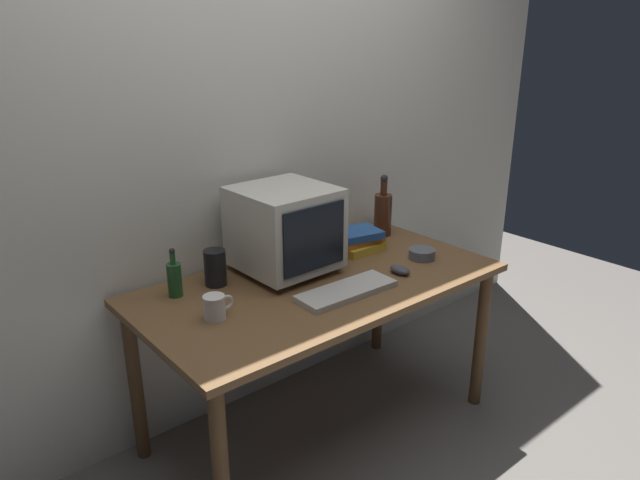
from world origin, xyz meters
TOP-DOWN VIEW (x-y plane):
  - ground_plane at (0.00, 0.00)m, footprint 6.00×6.00m
  - back_wall at (0.00, 0.46)m, footprint 4.00×0.08m
  - desk at (0.00, 0.00)m, footprint 1.52×0.79m
  - crt_monitor at (-0.05, 0.17)m, footprint 0.39×0.40m
  - keyboard at (0.00, -0.16)m, footprint 0.42×0.16m
  - computer_mouse at (0.31, -0.16)m, footprint 0.06×0.10m
  - bottle_tall at (0.61, 0.24)m, footprint 0.09×0.09m
  - bottle_short at (-0.53, 0.25)m, footprint 0.06×0.06m
  - book_stack at (0.36, 0.16)m, footprint 0.25×0.20m
  - mug at (-0.50, -0.02)m, footprint 0.12×0.08m
  - cd_spindle at (0.52, -0.11)m, footprint 0.12×0.12m
  - metal_canister at (-0.35, 0.24)m, footprint 0.09×0.09m

SIDE VIEW (x-z plane):
  - ground_plane at x=0.00m, z-range 0.00..0.00m
  - desk at x=0.00m, z-range 0.28..1.01m
  - keyboard at x=0.00m, z-range 0.73..0.75m
  - computer_mouse at x=0.31m, z-range 0.73..0.77m
  - cd_spindle at x=0.52m, z-range 0.73..0.77m
  - mug at x=-0.50m, z-range 0.73..0.82m
  - book_stack at x=0.36m, z-range 0.73..0.83m
  - bottle_short at x=-0.53m, z-range 0.70..0.90m
  - metal_canister at x=-0.35m, z-range 0.73..0.88m
  - bottle_tall at x=0.61m, z-range 0.69..1.00m
  - crt_monitor at x=-0.05m, z-range 0.74..1.11m
  - back_wall at x=0.00m, z-range 0.00..2.50m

